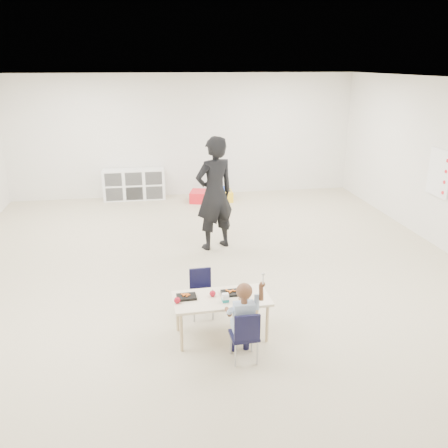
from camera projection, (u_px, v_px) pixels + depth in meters
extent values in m
plane|color=#B4A88B|center=(211.00, 271.00, 7.23)|extent=(9.00, 9.00, 0.00)
plane|color=white|center=(209.00, 80.00, 6.32)|extent=(9.00, 9.00, 0.00)
cube|color=white|center=(184.00, 136.00, 10.97)|extent=(8.00, 0.02, 2.80)
cube|color=white|center=(321.00, 379.00, 2.57)|extent=(8.00, 0.02, 2.80)
cube|color=beige|center=(221.00, 299.00, 5.37)|extent=(1.11, 0.58, 0.03)
cube|color=black|center=(231.00, 293.00, 5.44)|extent=(0.23, 0.17, 0.03)
cube|color=black|center=(186.00, 297.00, 5.35)|extent=(0.23, 0.17, 0.03)
cube|color=white|center=(225.00, 298.00, 5.25)|extent=(0.07, 0.07, 0.10)
ellipsoid|color=tan|center=(244.00, 297.00, 5.30)|extent=(0.09, 0.09, 0.07)
sphere|color=maroon|center=(213.00, 294.00, 5.38)|extent=(0.07, 0.07, 0.07)
sphere|color=maroon|center=(177.00, 300.00, 5.23)|extent=(0.07, 0.07, 0.07)
cube|color=white|center=(134.00, 184.00, 10.92)|extent=(1.40, 0.40, 0.70)
cube|color=white|center=(439.00, 173.00, 7.99)|extent=(0.02, 0.60, 0.80)
imported|color=black|center=(215.00, 194.00, 7.86)|extent=(0.82, 0.69, 1.91)
cube|color=red|center=(199.00, 196.00, 10.80)|extent=(0.51, 0.58, 0.24)
cube|color=yellow|center=(224.00, 196.00, 10.88)|extent=(0.36, 0.46, 0.23)
cube|color=#193ABD|center=(219.00, 194.00, 10.99)|extent=(0.46, 0.55, 0.24)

